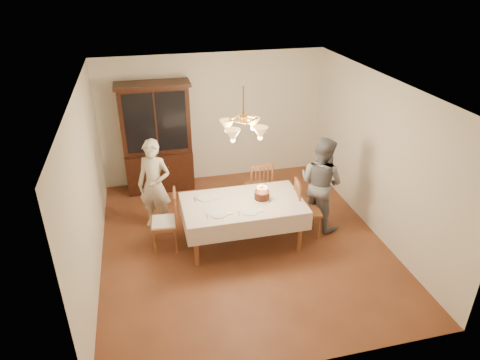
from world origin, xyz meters
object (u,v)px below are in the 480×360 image
object	(u,v)px
chair_far_side	(259,188)
dining_table	(243,206)
birthday_cake	(262,196)
china_hutch	(157,140)
elderly_woman	(155,185)

from	to	relation	value
chair_far_side	dining_table	bearing A→B (deg)	-119.32
dining_table	chair_far_side	world-z (taller)	chair_far_side
birthday_cake	china_hutch	bearing A→B (deg)	123.29
china_hutch	birthday_cake	size ratio (longest dim) A/B	7.20
china_hutch	elderly_woman	distance (m)	1.45
dining_table	china_hutch	xyz separation A→B (m)	(-1.16, 2.25, 0.36)
birthday_cake	dining_table	bearing A→B (deg)	-177.65
dining_table	chair_far_side	xyz separation A→B (m)	(0.53, 0.95, -0.24)
birthday_cake	chair_far_side	bearing A→B (deg)	76.65
china_hutch	birthday_cake	xyz separation A→B (m)	(1.47, -2.24, -0.21)
elderly_woman	birthday_cake	size ratio (longest dim) A/B	5.31
dining_table	china_hutch	bearing A→B (deg)	117.24
china_hutch	birthday_cake	bearing A→B (deg)	-56.71
chair_far_side	elderly_woman	world-z (taller)	elderly_woman
chair_far_side	birthday_cake	world-z (taller)	chair_far_side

